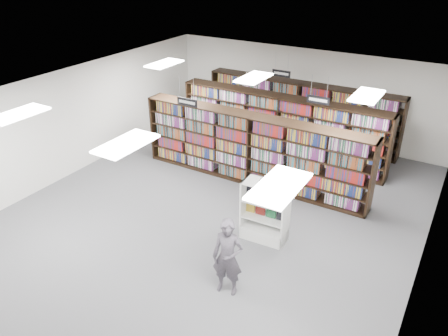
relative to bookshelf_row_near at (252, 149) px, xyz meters
The scene contains 20 objects.
floor 2.26m from the bookshelf_row_near, 90.00° to the right, with size 12.00×12.00×0.00m, color #56575C.
ceiling 2.94m from the bookshelf_row_near, 90.00° to the right, with size 10.00×12.00×0.10m, color white.
wall_back 4.04m from the bookshelf_row_near, 90.00° to the left, with size 10.00×0.10×3.20m, color white.
wall_left 5.41m from the bookshelf_row_near, 158.20° to the right, with size 0.10×12.00×3.20m, color white.
wall_right 5.41m from the bookshelf_row_near, 21.80° to the right, with size 0.10×12.00×3.20m, color white.
bookshelf_row_near is the anchor object (origin of this frame).
bookshelf_row_mid 2.00m from the bookshelf_row_near, 90.00° to the left, with size 7.00×0.60×2.10m.
bookshelf_row_far 3.70m from the bookshelf_row_near, 90.00° to the left, with size 7.00×0.60×2.10m.
aisle_sign_left 2.33m from the bookshelf_row_near, 146.29° to the right, with size 0.65×0.02×0.80m.
aisle_sign_right 2.33m from the bookshelf_row_near, 33.67° to the left, with size 0.65×0.02×0.80m.
aisle_sign_center 3.38m from the bookshelf_row_near, 99.46° to the left, with size 0.65×0.02×0.80m.
troffer_front_left 6.20m from the bookshelf_row_near, 120.96° to the right, with size 0.60×1.20×0.04m, color white.
troffer_front_center 5.43m from the bookshelf_row_near, 90.00° to the right, with size 0.60×1.20×0.04m, color white.
troffer_front_right 6.20m from the bookshelf_row_near, 59.04° to the right, with size 0.60×1.20×0.04m, color white.
troffer_back_left 3.67m from the bookshelf_row_near, behind, with size 0.60×1.20×0.04m, color white.
troffer_back_center 2.11m from the bookshelf_row_near, ahead, with size 0.60×1.20×0.04m, color white.
troffer_back_right 3.67m from the bookshelf_row_near, ahead, with size 0.60×1.20×0.04m, color white.
endcap_display 2.86m from the bookshelf_row_near, 55.57° to the right, with size 1.11×0.60×1.52m.
open_book 2.96m from the bookshelf_row_near, 53.96° to the right, with size 0.67×0.45×0.13m.
shopper 4.69m from the bookshelf_row_near, 68.18° to the right, with size 0.62×0.41×1.71m, color #4E4853.
Camera 1 is at (5.17, -8.25, 6.37)m, focal length 35.00 mm.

